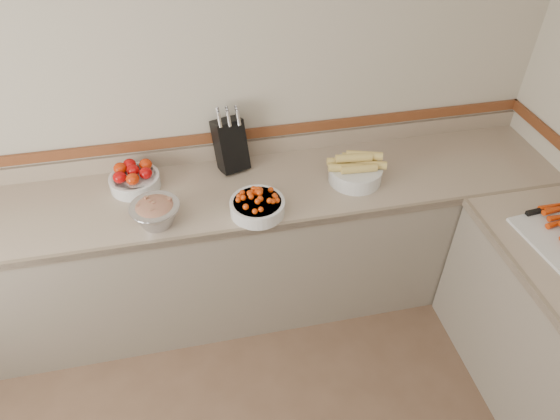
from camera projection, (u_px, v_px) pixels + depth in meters
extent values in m
plane|color=#B9AD98|center=(191.00, 99.00, 2.66)|extent=(4.00, 0.00, 4.00)
cube|color=gray|center=(204.00, 197.00, 2.69)|extent=(4.00, 0.65, 0.04)
cube|color=gray|center=(212.00, 255.00, 2.99)|extent=(4.00, 0.63, 0.86)
cube|color=#786550|center=(210.00, 237.00, 2.46)|extent=(4.00, 0.02, 0.04)
cube|color=gray|center=(198.00, 154.00, 2.88)|extent=(4.00, 0.02, 0.10)
cube|color=brown|center=(196.00, 140.00, 2.81)|extent=(4.00, 0.02, 0.06)
cube|color=black|center=(230.00, 145.00, 2.78)|extent=(0.21, 0.23, 0.31)
cylinder|color=silver|center=(219.00, 120.00, 2.63)|extent=(0.03, 0.04, 0.08)
cylinder|color=silver|center=(229.00, 119.00, 2.64)|extent=(0.03, 0.04, 0.08)
cylinder|color=silver|center=(238.00, 118.00, 2.64)|extent=(0.03, 0.04, 0.08)
cylinder|color=silver|center=(219.00, 117.00, 2.65)|extent=(0.03, 0.04, 0.08)
cylinder|color=silver|center=(228.00, 116.00, 2.66)|extent=(0.03, 0.04, 0.08)
cylinder|color=silver|center=(238.00, 115.00, 2.67)|extent=(0.03, 0.04, 0.08)
cylinder|color=silver|center=(218.00, 114.00, 2.67)|extent=(0.03, 0.04, 0.08)
cylinder|color=silver|center=(227.00, 113.00, 2.68)|extent=(0.03, 0.04, 0.08)
cylinder|color=silver|center=(237.00, 112.00, 2.69)|extent=(0.03, 0.04, 0.08)
cylinder|color=silver|center=(135.00, 182.00, 2.71)|extent=(0.27, 0.27, 0.07)
torus|color=silver|center=(134.00, 177.00, 2.69)|extent=(0.27, 0.27, 0.01)
cylinder|color=white|center=(134.00, 177.00, 2.69)|extent=(0.24, 0.24, 0.01)
ellipsoid|color=#AD0607|center=(120.00, 177.00, 2.63)|extent=(0.07, 0.07, 0.06)
ellipsoid|color=#BD2806|center=(133.00, 179.00, 2.61)|extent=(0.07, 0.07, 0.06)
ellipsoid|color=#AD0607|center=(146.00, 173.00, 2.65)|extent=(0.07, 0.07, 0.06)
ellipsoid|color=#BD2806|center=(120.00, 168.00, 2.69)|extent=(0.07, 0.07, 0.06)
ellipsoid|color=#AD0607|center=(133.00, 170.00, 2.67)|extent=(0.07, 0.07, 0.06)
ellipsoid|color=#BD2806|center=(146.00, 164.00, 2.71)|extent=(0.07, 0.07, 0.06)
ellipsoid|color=#AD0607|center=(130.00, 164.00, 2.71)|extent=(0.07, 0.07, 0.06)
cylinder|color=silver|center=(257.00, 207.00, 2.54)|extent=(0.28, 0.28, 0.07)
torus|color=silver|center=(257.00, 202.00, 2.52)|extent=(0.28, 0.28, 0.01)
cylinder|color=white|center=(257.00, 202.00, 2.52)|extent=(0.24, 0.24, 0.01)
sphere|color=#C43606|center=(260.00, 199.00, 2.47)|extent=(0.03, 0.03, 0.03)
sphere|color=#C43606|center=(259.00, 195.00, 2.48)|extent=(0.03, 0.03, 0.03)
sphere|color=#C43606|center=(240.00, 204.00, 2.47)|extent=(0.03, 0.03, 0.03)
sphere|color=#C43606|center=(253.00, 191.00, 2.52)|extent=(0.03, 0.03, 0.03)
sphere|color=#C43606|center=(275.00, 197.00, 2.51)|extent=(0.03, 0.03, 0.03)
sphere|color=#C43606|center=(252.00, 190.00, 2.52)|extent=(0.03, 0.03, 0.03)
sphere|color=#C43606|center=(262.00, 200.00, 2.46)|extent=(0.03, 0.03, 0.03)
sphere|color=#C43606|center=(263.00, 197.00, 2.48)|extent=(0.03, 0.03, 0.03)
sphere|color=#C43606|center=(277.00, 200.00, 2.50)|extent=(0.03, 0.03, 0.03)
sphere|color=#C43606|center=(251.00, 190.00, 2.52)|extent=(0.03, 0.03, 0.03)
sphere|color=#C43606|center=(265.00, 194.00, 2.50)|extent=(0.03, 0.03, 0.03)
sphere|color=#C43606|center=(262.00, 202.00, 2.46)|extent=(0.03, 0.03, 0.03)
sphere|color=#C43606|center=(273.00, 201.00, 2.48)|extent=(0.03, 0.03, 0.03)
sphere|color=#C43606|center=(248.00, 187.00, 2.58)|extent=(0.03, 0.03, 0.03)
sphere|color=#C43606|center=(255.00, 200.00, 2.47)|extent=(0.03, 0.03, 0.03)
sphere|color=#C43606|center=(248.00, 189.00, 2.55)|extent=(0.03, 0.03, 0.03)
sphere|color=#C43606|center=(251.00, 197.00, 2.48)|extent=(0.03, 0.03, 0.03)
sphere|color=#C43606|center=(252.00, 192.00, 2.50)|extent=(0.03, 0.03, 0.03)
sphere|color=#C43606|center=(258.00, 201.00, 2.46)|extent=(0.03, 0.03, 0.03)
sphere|color=#C43606|center=(261.00, 194.00, 2.48)|extent=(0.03, 0.03, 0.03)
sphere|color=#C43606|center=(259.00, 193.00, 2.49)|extent=(0.03, 0.03, 0.03)
sphere|color=#C43606|center=(245.00, 202.00, 2.47)|extent=(0.03, 0.03, 0.03)
sphere|color=#C43606|center=(262.00, 192.00, 2.52)|extent=(0.03, 0.03, 0.03)
sphere|color=#C43606|center=(250.00, 191.00, 2.51)|extent=(0.03, 0.03, 0.03)
sphere|color=#C43606|center=(253.00, 189.00, 2.55)|extent=(0.03, 0.03, 0.03)
sphere|color=#C43606|center=(255.00, 192.00, 2.51)|extent=(0.03, 0.03, 0.03)
sphere|color=#C43606|center=(253.00, 190.00, 2.52)|extent=(0.03, 0.03, 0.03)
sphere|color=#C43606|center=(245.00, 192.00, 2.53)|extent=(0.03, 0.03, 0.03)
sphere|color=#C43606|center=(260.00, 193.00, 2.48)|extent=(0.03, 0.03, 0.03)
sphere|color=#C43606|center=(263.00, 196.00, 2.49)|extent=(0.03, 0.03, 0.03)
cylinder|color=silver|center=(355.00, 174.00, 2.75)|extent=(0.29, 0.29, 0.09)
torus|color=silver|center=(356.00, 168.00, 2.72)|extent=(0.29, 0.29, 0.01)
cylinder|color=tan|center=(346.00, 167.00, 2.68)|extent=(0.20, 0.08, 0.04)
cylinder|color=tan|center=(359.00, 169.00, 2.67)|extent=(0.20, 0.06, 0.04)
cylinder|color=tan|center=(368.00, 164.00, 2.71)|extent=(0.20, 0.11, 0.04)
cylinder|color=tan|center=(345.00, 161.00, 2.73)|extent=(0.20, 0.07, 0.04)
cylinder|color=tan|center=(360.00, 158.00, 2.75)|extent=(0.20, 0.12, 0.04)
cylinder|color=tan|center=(354.00, 158.00, 2.67)|extent=(0.20, 0.06, 0.04)
cylinder|color=tan|center=(364.00, 155.00, 2.69)|extent=(0.20, 0.10, 0.04)
cylinder|color=#B2B2BA|center=(156.00, 215.00, 2.47)|extent=(0.25, 0.25, 0.11)
torus|color=#B2B2BA|center=(154.00, 207.00, 2.43)|extent=(0.25, 0.25, 0.01)
ellipsoid|color=#A1123E|center=(155.00, 208.00, 2.44)|extent=(0.20, 0.20, 0.07)
cube|color=#A1123E|center=(146.00, 198.00, 2.45)|extent=(0.02, 0.02, 0.02)
cube|color=#88A650|center=(146.00, 205.00, 2.43)|extent=(0.02, 0.02, 0.02)
cube|color=#A1123E|center=(167.00, 199.00, 2.47)|extent=(0.02, 0.02, 0.02)
cube|color=#88A650|center=(160.00, 209.00, 2.40)|extent=(0.02, 0.02, 0.02)
cube|color=#A1123E|center=(138.00, 206.00, 2.42)|extent=(0.02, 0.02, 0.02)
cube|color=#88A650|center=(150.00, 208.00, 2.41)|extent=(0.02, 0.02, 0.02)
cube|color=#A1123E|center=(153.00, 202.00, 2.44)|extent=(0.02, 0.02, 0.02)
cube|color=#88A650|center=(170.00, 199.00, 2.45)|extent=(0.02, 0.02, 0.02)
cube|color=#A1123E|center=(155.00, 210.00, 2.39)|extent=(0.02, 0.02, 0.02)
cube|color=#88A650|center=(152.00, 210.00, 2.39)|extent=(0.02, 0.02, 0.02)
cube|color=#A1123E|center=(150.00, 211.00, 2.40)|extent=(0.02, 0.02, 0.02)
cube|color=#88A650|center=(157.00, 201.00, 2.45)|extent=(0.02, 0.02, 0.02)
cube|color=#A1123E|center=(154.00, 203.00, 2.42)|extent=(0.02, 0.02, 0.02)
cube|color=#88A650|center=(150.00, 201.00, 2.43)|extent=(0.02, 0.02, 0.02)
cone|color=#C43306|center=(557.00, 209.00, 2.54)|extent=(0.20, 0.05, 0.03)
cone|color=#C43306|center=(553.00, 205.00, 2.56)|extent=(0.20, 0.05, 0.03)
cube|color=black|center=(536.00, 212.00, 2.53)|extent=(0.11, 0.03, 0.02)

